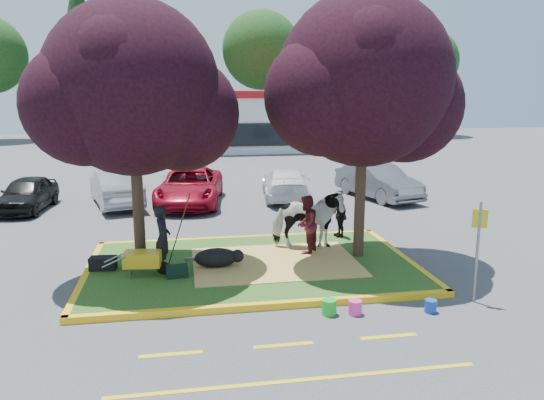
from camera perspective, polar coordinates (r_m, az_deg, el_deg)
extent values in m
plane|color=#424244|center=(13.73, -2.14, -7.42)|extent=(90.00, 90.00, 0.00)
cube|color=#234C17|center=(13.70, -2.14, -7.12)|extent=(8.00, 5.00, 0.15)
cube|color=yellow|center=(11.32, -0.35, -11.32)|extent=(8.30, 0.16, 0.15)
cube|color=yellow|center=(16.15, -3.37, -4.18)|extent=(8.30, 0.16, 0.15)
cube|color=yellow|center=(13.80, -19.33, -7.67)|extent=(0.16, 5.30, 0.15)
cube|color=yellow|center=(14.78, 13.83, -6.05)|extent=(0.16, 5.30, 0.15)
cube|color=#E8B95F|center=(13.77, 0.35, -6.68)|extent=(4.20, 3.00, 0.01)
cylinder|color=black|center=(13.55, -14.25, 0.35)|extent=(0.28, 0.28, 3.53)
sphere|color=black|center=(13.29, -14.84, 11.60)|extent=(4.20, 4.20, 4.20)
sphere|color=black|center=(13.46, -9.66, 9.14)|extent=(2.86, 2.86, 2.86)
sphere|color=black|center=(13.13, -19.49, 9.67)|extent=(2.86, 2.86, 2.86)
cylinder|color=black|center=(14.06, 9.48, 1.32)|extent=(0.28, 0.28, 3.70)
sphere|color=black|center=(13.84, 9.88, 12.68)|extent=(4.40, 4.40, 4.40)
sphere|color=black|center=(14.47, 14.10, 9.84)|extent=(2.99, 2.99, 2.99)
sphere|color=black|center=(13.22, 5.68, 11.12)|extent=(2.99, 2.99, 2.99)
cube|color=yellow|center=(9.76, -10.83, -15.99)|extent=(1.10, 0.12, 0.01)
cube|color=yellow|center=(9.91, 1.24, -15.34)|extent=(1.10, 0.12, 0.01)
cube|color=yellow|center=(10.44, 12.42, -14.14)|extent=(1.10, 0.12, 0.01)
cube|color=yellow|center=(8.88, 2.80, -18.81)|extent=(6.00, 0.10, 0.01)
cube|color=silver|center=(41.09, -4.66, 8.29)|extent=(20.00, 8.00, 4.00)
cube|color=#A81215|center=(41.02, -4.71, 11.29)|extent=(20.40, 8.40, 0.50)
cube|color=black|center=(37.11, -4.07, 6.99)|extent=(19.00, 0.10, 1.60)
cylinder|color=black|center=(50.60, -19.43, 8.28)|extent=(0.44, 0.44, 3.92)
cone|color=black|center=(50.70, -19.97, 15.87)|extent=(5.60, 5.60, 11.90)
cylinder|color=black|center=(51.43, -10.22, 8.34)|extent=(0.44, 0.44, 3.08)
sphere|color=#143811|center=(51.40, -10.44, 14.22)|extent=(6.16, 6.16, 6.16)
cylinder|color=black|center=(51.00, -1.11, 8.81)|extent=(0.44, 0.44, 3.64)
sphere|color=#143811|center=(51.05, -1.14, 15.82)|extent=(7.28, 7.28, 7.28)
cylinder|color=black|center=(53.29, 7.44, 8.77)|extent=(0.44, 0.44, 3.50)
cone|color=black|center=(53.31, 7.62, 15.22)|extent=(5.00, 5.00, 10.62)
cylinder|color=black|center=(55.27, 15.79, 8.39)|extent=(0.44, 0.44, 3.22)
sphere|color=#143811|center=(55.26, 16.12, 14.10)|extent=(6.44, 6.44, 6.44)
imported|color=silver|center=(14.67, 3.82, -2.15)|extent=(2.14, 1.36, 1.68)
ellipsoid|color=black|center=(13.43, -6.02, -6.18)|extent=(1.19, 0.82, 0.47)
imported|color=black|center=(13.26, -11.67, -4.02)|extent=(0.41, 0.61, 1.62)
imported|color=#4C151B|center=(14.32, 3.71, -2.65)|extent=(0.94, 0.98, 1.60)
imported|color=black|center=(16.09, 7.31, -1.68)|extent=(0.44, 0.79, 1.28)
cylinder|color=black|center=(13.12, -11.61, -7.18)|extent=(0.32, 0.10, 0.31)
cylinder|color=slate|center=(13.01, -15.07, -7.72)|extent=(0.04, 0.04, 0.22)
cylinder|color=slate|center=(13.36, -14.92, -7.18)|extent=(0.04, 0.04, 0.22)
cube|color=gold|center=(13.07, -13.74, -6.17)|extent=(0.92, 0.62, 0.34)
cylinder|color=slate|center=(12.95, -16.67, -6.42)|extent=(0.56, 0.11, 0.29)
cylinder|color=slate|center=(13.30, -16.48, -5.92)|extent=(0.56, 0.11, 0.29)
cube|color=black|center=(13.83, -17.72, -6.49)|extent=(0.67, 0.41, 0.32)
cube|color=black|center=(12.89, -10.18, -7.55)|extent=(0.54, 0.36, 0.27)
cylinder|color=slate|center=(12.15, 21.19, -5.33)|extent=(0.06, 0.06, 2.22)
cube|color=gold|center=(11.96, 21.46, -1.88)|extent=(0.30, 0.15, 0.40)
cylinder|color=green|center=(11.10, 6.18, -11.39)|extent=(0.31, 0.31, 0.32)
cylinder|color=#FB379B|center=(11.19, 8.93, -11.35)|extent=(0.34, 0.34, 0.30)
cylinder|color=#163CB3|center=(11.64, 16.70, -10.87)|extent=(0.31, 0.31, 0.27)
imported|color=black|center=(22.10, -24.87, 0.61)|extent=(1.83, 3.88, 1.28)
imported|color=gray|center=(21.84, -16.46, 1.34)|extent=(2.63, 4.67, 1.46)
imported|color=maroon|center=(21.40, -8.81, 1.45)|extent=(3.04, 5.42, 1.43)
imported|color=white|center=(22.20, 1.39, 1.77)|extent=(2.30, 4.62, 1.29)
imported|color=#585A60|center=(22.71, 11.32, 1.99)|extent=(2.67, 4.69, 1.46)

